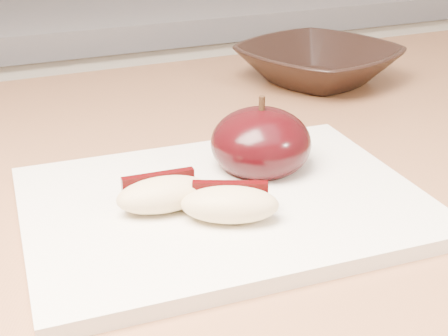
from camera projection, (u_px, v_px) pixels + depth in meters
name	position (u px, v px, depth m)	size (l,w,h in m)	color
back_cabinet	(71.00, 219.00, 1.34)	(2.40, 0.62, 0.94)	silver
cutting_board	(224.00, 204.00, 0.49)	(0.31, 0.22, 0.01)	white
apple_half	(261.00, 143.00, 0.53)	(0.09, 0.09, 0.07)	black
apple_wedge_a	(163.00, 194.00, 0.46)	(0.07, 0.04, 0.03)	#D1B784
apple_wedge_b	(230.00, 204.00, 0.45)	(0.08, 0.06, 0.03)	#D1B784
bowl	(318.00, 64.00, 0.79)	(0.19, 0.19, 0.05)	black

